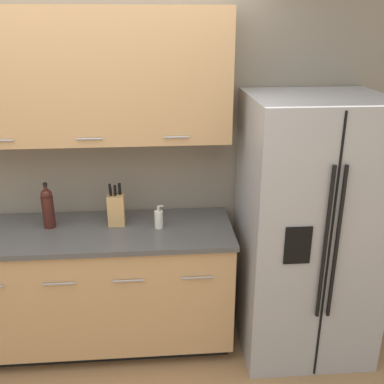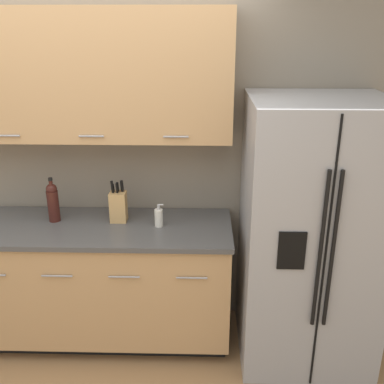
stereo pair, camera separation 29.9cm
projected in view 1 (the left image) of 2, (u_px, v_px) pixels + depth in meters
The scene contains 6 objects.
wall_back at pixel (86, 140), 3.11m from camera, with size 10.00×0.39×2.60m.
counter_unit at pixel (102, 286), 3.20m from camera, with size 1.83×0.64×0.92m.
refrigerator at pixel (307, 229), 3.07m from camera, with size 0.87×0.81×1.81m.
knife_block at pixel (116, 209), 3.07m from camera, with size 0.11×0.10×0.31m.
wine_bottle at pixel (48, 207), 3.02m from camera, with size 0.08×0.08×0.32m.
soap_dispenser at pixel (159, 219), 3.03m from camera, with size 0.06×0.06×0.16m.
Camera 1 is at (0.52, -1.93, 2.24)m, focal length 42.00 mm.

